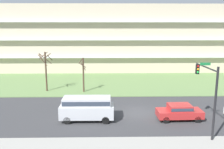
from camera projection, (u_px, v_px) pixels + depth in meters
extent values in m
plane|color=#38383A|center=(139.00, 113.00, 25.58)|extent=(160.00, 160.00, 0.00)
cube|color=#66844C|center=(128.00, 83.00, 39.30)|extent=(80.00, 16.00, 0.08)
cube|color=beige|center=(123.00, 38.00, 51.52)|extent=(54.86, 11.57, 13.37)
cube|color=silver|center=(125.00, 57.00, 46.06)|extent=(52.66, 0.90, 0.24)
cube|color=silver|center=(125.00, 40.00, 45.41)|extent=(52.66, 0.90, 0.24)
cube|color=silver|center=(125.00, 22.00, 44.75)|extent=(52.66, 0.90, 0.24)
cylinder|color=#4C3828|center=(46.00, 72.00, 33.62)|extent=(0.23, 0.23, 5.65)
cylinder|color=#4C3828|center=(47.00, 56.00, 33.69)|extent=(1.11, 0.48, 0.88)
cylinder|color=#4C3828|center=(45.00, 59.00, 32.48)|extent=(1.63, 0.52, 1.56)
cylinder|color=#4C3828|center=(41.00, 57.00, 32.85)|extent=(0.83, 1.03, 0.79)
cylinder|color=#4C3828|center=(42.00, 60.00, 32.65)|extent=(1.38, 0.57, 1.54)
cylinder|color=#4C3828|center=(43.00, 56.00, 33.68)|extent=(1.14, 0.91, 1.00)
cylinder|color=#4C3828|center=(50.00, 58.00, 33.07)|extent=(0.44, 1.39, 0.96)
cylinder|color=#4C3828|center=(83.00, 75.00, 33.21)|extent=(0.22, 0.22, 4.89)
cylinder|color=#4C3828|center=(81.00, 61.00, 33.04)|extent=(0.59, 0.77, 0.74)
cylinder|color=#4C3828|center=(83.00, 66.00, 32.68)|extent=(0.66, 0.18, 1.08)
cylinder|color=#4C3828|center=(83.00, 65.00, 32.52)|extent=(0.89, 0.12, 0.63)
cube|color=#B7BABF|center=(87.00, 111.00, 23.33)|extent=(5.21, 2.03, 1.25)
cube|color=#B7BABF|center=(87.00, 101.00, 23.13)|extent=(4.61, 1.87, 0.75)
cube|color=#2D3847|center=(87.00, 101.00, 23.13)|extent=(4.52, 1.90, 0.41)
cylinder|color=black|center=(106.00, 114.00, 24.35)|extent=(0.72, 0.22, 0.72)
cylinder|color=black|center=(106.00, 120.00, 22.60)|extent=(0.72, 0.22, 0.72)
cylinder|color=black|center=(70.00, 114.00, 24.30)|extent=(0.72, 0.22, 0.72)
cylinder|color=black|center=(67.00, 120.00, 22.55)|extent=(0.72, 0.22, 0.72)
cube|color=#B22828|center=(179.00, 113.00, 23.56)|extent=(4.46, 1.94, 0.70)
cube|color=#B22828|center=(180.00, 107.00, 23.44)|extent=(2.25, 1.73, 0.55)
cube|color=#2D3847|center=(180.00, 107.00, 23.44)|extent=(2.21, 1.76, 0.30)
cylinder|color=black|center=(191.00, 114.00, 24.48)|extent=(0.65, 0.24, 0.64)
cylinder|color=black|center=(198.00, 119.00, 22.93)|extent=(0.65, 0.24, 0.64)
cylinder|color=black|center=(162.00, 114.00, 24.33)|extent=(0.65, 0.24, 0.64)
cylinder|color=black|center=(166.00, 120.00, 22.78)|extent=(0.65, 0.24, 0.64)
cylinder|color=black|center=(215.00, 105.00, 18.61)|extent=(0.18, 0.18, 6.09)
cylinder|color=black|center=(206.00, 67.00, 20.25)|extent=(0.12, 4.39, 0.12)
cube|color=black|center=(197.00, 69.00, 22.21)|extent=(0.28, 0.28, 0.90)
sphere|color=red|center=(198.00, 66.00, 22.00)|extent=(0.20, 0.20, 0.20)
sphere|color=#F2A519|center=(198.00, 69.00, 22.06)|extent=(0.20, 0.20, 0.20)
sphere|color=green|center=(198.00, 72.00, 22.11)|extent=(0.20, 0.20, 0.20)
cube|color=#197238|center=(205.00, 64.00, 20.42)|extent=(0.90, 0.04, 0.24)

